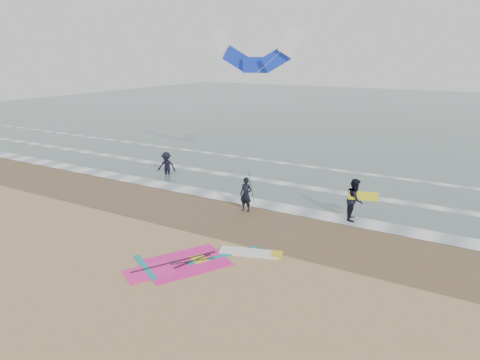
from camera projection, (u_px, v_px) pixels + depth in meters
The scene contains 11 objects.
ground at pixel (188, 284), 14.20m from camera, with size 120.00×120.00×0.00m, color tan.
sea_water at pixel (416, 114), 54.06m from camera, with size 120.00×80.00×0.02m, color #47605E.
wet_sand_band at pixel (268, 224), 19.18m from camera, with size 120.00×5.00×0.01m, color brown.
foam_waterline at pixel (305, 196), 22.86m from camera, with size 120.00×9.15×0.02m.
windsurf_rig at pixel (204, 260), 15.76m from camera, with size 4.95×4.69×0.12m.
person_standing at pixel (246, 195), 20.53m from camera, with size 0.62×0.41×1.71m, color black.
person_walking at pixel (355, 199), 19.46m from camera, with size 0.95×0.74×1.95m, color black.
person_wading at pixel (166, 161), 26.74m from camera, with size 1.18×0.68×1.82m, color black.
held_pole at pixel (251, 188), 20.28m from camera, with size 0.17×0.86×1.82m.
carried_kiteboard at pixel (363, 196), 19.11m from camera, with size 1.30×0.51×0.39m.
surf_kite at pixel (255, 54), 24.84m from camera, with size 7.82×2.98×7.67m.
Camera 1 is at (7.80, -10.08, 7.35)m, focal length 32.00 mm.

